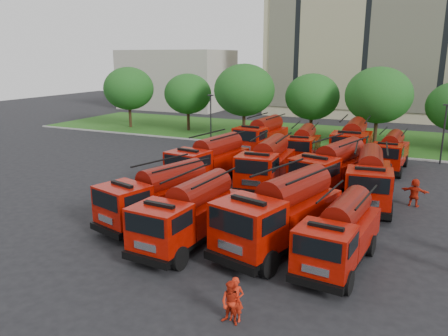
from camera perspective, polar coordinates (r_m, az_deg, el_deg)
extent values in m
plane|color=black|center=(27.36, 0.92, -4.75)|extent=(140.00, 140.00, 0.00)
cube|color=#1A4D14|center=(51.50, 12.81, 4.07)|extent=(70.00, 16.00, 0.12)
cube|color=gray|center=(43.75, 10.51, 2.41)|extent=(70.00, 0.30, 0.14)
cube|color=#B8AC89|center=(72.22, 18.93, 16.45)|extent=(30.00, 14.00, 25.00)
cube|color=black|center=(65.18, 18.19, 16.81)|extent=(28.00, 0.15, 22.00)
cube|color=#9D978B|center=(78.92, -6.12, 11.43)|extent=(18.00, 12.00, 10.00)
cylinder|color=#382314|center=(57.71, -12.15, 6.44)|extent=(0.36, 0.36, 2.62)
ellipsoid|color=#1A4814|center=(57.33, -12.34, 10.12)|extent=(6.30, 6.30, 5.36)
cylinder|color=#382314|center=(54.19, -4.67, 6.09)|extent=(0.36, 0.36, 2.38)
ellipsoid|color=#1A4814|center=(53.81, -4.74, 9.63)|extent=(5.71, 5.71, 4.86)
cylinder|color=#382314|center=(49.35, 2.61, 5.55)|extent=(0.36, 0.36, 2.80)
ellipsoid|color=#1A4814|center=(48.90, 2.66, 10.14)|extent=(6.72, 6.72, 5.71)
cylinder|color=#382314|center=(49.60, 11.25, 5.13)|extent=(0.36, 0.36, 2.45)
ellipsoid|color=#1A4814|center=(49.18, 11.45, 9.12)|extent=(5.88, 5.88, 5.00)
cylinder|color=#382314|center=(46.97, 19.14, 4.27)|extent=(0.36, 0.36, 2.73)
ellipsoid|color=#1A4814|center=(46.50, 19.53, 8.96)|extent=(6.55, 6.55, 5.57)
cylinder|color=black|center=(46.14, -1.74, 6.32)|extent=(0.14, 0.14, 5.00)
cube|color=black|center=(45.85, -1.76, 9.48)|extent=(0.60, 0.25, 0.12)
cylinder|color=black|center=(41.37, 26.73, 3.85)|extent=(0.14, 0.14, 5.00)
cube|color=black|center=(41.05, 27.13, 7.35)|extent=(0.60, 0.25, 0.12)
cube|color=black|center=(24.51, -8.54, -5.67)|extent=(3.97, 7.12, 0.29)
cube|color=black|center=(22.61, -15.16, -7.92)|extent=(2.39, 0.89, 0.34)
cube|color=#950E05|center=(22.80, -13.04, -4.54)|extent=(2.86, 2.69, 1.89)
cube|color=black|center=(22.09, -15.36, -4.13)|extent=(1.97, 0.60, 0.82)
cube|color=#950E05|center=(24.93, -6.76, -3.39)|extent=(3.48, 4.92, 1.26)
cylinder|color=#590A05|center=(24.64, -6.83, -1.11)|extent=(2.49, 4.30, 1.45)
cylinder|color=black|center=(23.96, -14.86, -6.74)|extent=(0.61, 1.12, 1.06)
cylinder|color=black|center=(22.27, -11.55, -8.18)|extent=(0.61, 1.12, 1.06)
cylinder|color=black|center=(26.42, -7.27, -4.36)|extent=(0.61, 1.12, 1.06)
cylinder|color=black|center=(24.89, -3.81, -5.46)|extent=(0.61, 1.12, 1.06)
cube|color=black|center=(21.72, -4.56, -8.25)|extent=(2.65, 6.88, 0.29)
cube|color=black|center=(19.23, -10.23, -11.73)|extent=(2.42, 0.40, 0.34)
cube|color=#950E05|center=(19.56, -8.34, -7.55)|extent=(2.49, 2.27, 1.88)
cube|color=black|center=(18.62, -10.39, -7.36)|extent=(2.02, 0.18, 0.82)
cube|color=#950E05|center=(22.27, -3.10, -5.51)|extent=(2.64, 4.58, 1.25)
cylinder|color=#590A05|center=(21.94, -3.14, -2.99)|extent=(1.70, 4.13, 1.45)
cylinder|color=black|center=(20.53, -11.07, -10.17)|extent=(0.40, 1.08, 1.06)
cylinder|color=black|center=(19.30, -5.87, -11.63)|extent=(0.40, 1.08, 1.06)
cylinder|color=black|center=(23.66, -4.51, -6.55)|extent=(0.40, 1.08, 1.06)
cylinder|color=black|center=(22.60, 0.25, -7.53)|extent=(0.40, 1.08, 1.06)
cube|color=black|center=(21.39, 7.34, -8.48)|extent=(4.37, 7.94, 0.32)
cube|color=black|center=(18.58, 0.75, -12.22)|extent=(2.67, 0.97, 0.38)
cube|color=#950E05|center=(18.95, 3.16, -7.49)|extent=(3.17, 2.98, 2.10)
cube|color=black|center=(17.89, 0.83, -7.16)|extent=(2.20, 0.65, 0.92)
cube|color=#950E05|center=(22.02, 9.10, -5.45)|extent=(3.85, 5.48, 1.40)
cylinder|color=#590A05|center=(21.66, 9.22, -2.60)|extent=(2.75, 4.80, 1.62)
cylinder|color=black|center=(20.03, -0.15, -10.33)|extent=(0.68, 1.24, 1.19)
cylinder|color=black|center=(18.68, 5.80, -12.33)|extent=(0.68, 1.24, 1.19)
cylinder|color=black|center=(23.57, 7.37, -6.55)|extent=(0.68, 1.24, 1.19)
cylinder|color=black|center=(22.43, 12.75, -7.91)|extent=(0.68, 1.24, 1.19)
cube|color=black|center=(20.28, 14.72, -10.54)|extent=(2.67, 6.46, 0.27)
cube|color=black|center=(17.55, 11.71, -14.64)|extent=(2.26, 0.44, 0.31)
cube|color=#950E05|center=(17.97, 12.98, -10.24)|extent=(2.38, 2.18, 1.75)
cube|color=black|center=(16.92, 12.00, -10.27)|extent=(1.88, 0.23, 0.76)
cube|color=#950E05|center=(20.88, 15.61, -7.71)|extent=(2.59, 4.33, 1.17)
cylinder|color=#590A05|center=(20.55, 15.79, -5.24)|extent=(1.71, 3.89, 1.35)
cylinder|color=black|center=(18.58, 9.50, -12.96)|extent=(0.41, 1.01, 0.99)
cylinder|color=black|center=(18.06, 15.82, -14.19)|extent=(0.41, 1.01, 0.99)
cylinder|color=black|center=(21.99, 13.29, -8.68)|extent=(0.41, 1.01, 0.99)
cylinder|color=black|center=(21.55, 18.60, -9.56)|extent=(0.41, 1.01, 0.99)
cube|color=black|center=(31.67, -1.89, -0.82)|extent=(3.41, 7.44, 0.31)
cube|color=black|center=(28.91, -6.08, -2.49)|extent=(2.57, 0.64, 0.36)
cube|color=#950E05|center=(29.48, -4.68, 0.30)|extent=(2.82, 2.61, 2.00)
cube|color=black|center=(28.50, -6.13, 0.73)|extent=(2.13, 0.38, 0.87)
cube|color=#950E05|center=(32.36, -0.75, 1.02)|extent=(3.19, 5.04, 1.33)
cylinder|color=#590A05|center=(32.13, -0.76, 2.90)|extent=(2.17, 4.49, 1.54)
cylinder|color=black|center=(30.37, -6.62, -1.78)|extent=(0.52, 1.17, 1.13)
cylinder|color=black|center=(28.96, -3.05, -2.51)|extent=(0.52, 1.17, 1.13)
cylinder|color=black|center=(33.81, -1.71, -0.02)|extent=(0.52, 1.17, 1.13)
cylinder|color=black|center=(32.54, 1.68, -0.59)|extent=(0.52, 1.17, 1.13)
cube|color=black|center=(30.95, 5.55, -1.25)|extent=(2.80, 7.25, 0.30)
cube|color=black|center=(27.65, 3.51, -3.24)|extent=(2.55, 0.42, 0.36)
cube|color=#950E05|center=(28.39, 4.27, -0.27)|extent=(2.63, 2.39, 1.98)
cube|color=black|center=(27.22, 3.59, 0.10)|extent=(2.13, 0.19, 0.86)
cube|color=#950E05|center=(31.79, 6.13, 0.67)|extent=(2.79, 4.83, 1.32)
cylinder|color=#590A05|center=(31.55, 6.19, 2.57)|extent=(1.80, 4.36, 1.52)
cylinder|color=black|center=(28.89, 1.89, -2.54)|extent=(0.43, 1.14, 1.12)
cylinder|color=black|center=(28.24, 6.37, -3.03)|extent=(0.43, 1.14, 1.12)
cylinder|color=black|center=(32.99, 4.46, -0.43)|extent=(0.43, 1.14, 1.12)
cylinder|color=black|center=(32.42, 8.41, -0.81)|extent=(0.43, 1.14, 1.12)
cube|color=black|center=(30.12, 13.81, -2.01)|extent=(4.20, 7.74, 0.32)
cube|color=black|center=(26.95, 10.29, -3.88)|extent=(2.61, 0.92, 0.37)
cube|color=#950E05|center=(27.62, 11.65, -0.82)|extent=(3.08, 2.89, 2.05)
cube|color=black|center=(26.50, 10.49, -0.35)|extent=(2.15, 0.61, 0.89)
cube|color=#950E05|center=(30.91, 14.84, -0.04)|extent=(3.72, 5.33, 1.37)
cylinder|color=#590A05|center=(30.66, 14.98, 1.99)|extent=(2.64, 4.67, 1.58)
cylinder|color=black|center=(28.36, 9.16, -3.01)|extent=(0.65, 1.21, 1.16)
cylinder|color=black|center=(27.29, 13.54, -3.94)|extent=(0.65, 1.21, 1.16)
cylinder|color=black|center=(32.29, 13.35, -1.07)|extent=(0.65, 1.21, 1.16)
cylinder|color=black|center=(31.36, 17.30, -1.80)|extent=(0.65, 1.21, 1.16)
cube|color=black|center=(28.58, 18.27, -3.26)|extent=(3.08, 7.33, 0.31)
cube|color=black|center=(25.17, 18.10, -5.76)|extent=(2.56, 0.52, 0.36)
cube|color=#950E05|center=(25.92, 18.36, -2.41)|extent=(2.72, 2.49, 1.98)
cube|color=black|center=(24.69, 18.40, -2.12)|extent=(2.13, 0.28, 0.87)
cube|color=#950E05|center=(29.44, 18.44, -1.11)|extent=(2.97, 4.92, 1.32)
cylinder|color=#590A05|center=(29.18, 18.60, 0.93)|extent=(1.97, 4.41, 1.53)
cylinder|color=black|center=(26.12, 15.57, -4.95)|extent=(0.47, 1.15, 1.12)
cylinder|color=black|center=(26.13, 20.71, -5.36)|extent=(0.47, 1.15, 1.12)
cylinder|color=black|center=(30.39, 16.12, -2.26)|extent=(0.47, 1.15, 1.12)
cylinder|color=black|center=(30.40, 20.52, -2.61)|extent=(0.47, 1.15, 1.12)
cube|color=black|center=(41.36, 4.91, 2.77)|extent=(2.91, 7.42, 0.31)
cube|color=black|center=(38.11, 2.62, 1.72)|extent=(2.61, 0.45, 0.36)
cube|color=#950E05|center=(38.92, 3.43, 3.81)|extent=(2.70, 2.46, 2.02)
cube|color=black|center=(37.81, 2.67, 4.23)|extent=(2.18, 0.21, 0.88)
cube|color=#950E05|center=(42.23, 5.57, 4.14)|extent=(2.89, 4.95, 1.35)
cylinder|color=#590A05|center=(42.05, 5.61, 5.62)|extent=(1.87, 4.46, 1.56)
cylinder|color=black|center=(39.51, 1.71, 2.11)|extent=(0.45, 1.17, 1.14)
cylinder|color=black|center=(38.50, 4.86, 1.73)|extent=(0.45, 1.17, 1.14)
cylinder|color=black|center=(43.53, 4.48, 3.22)|extent=(0.45, 1.17, 1.14)
cylinder|color=black|center=(42.61, 7.40, 2.90)|extent=(0.45, 1.17, 1.14)
cube|color=black|center=(38.38, 10.22, 1.58)|extent=(2.86, 6.76, 0.28)
cube|color=black|center=(35.18, 9.40, 0.37)|extent=(2.36, 0.49, 0.33)
cube|color=#950E05|center=(35.98, 9.75, 2.46)|extent=(2.51, 2.30, 1.83)
cube|color=black|center=(34.88, 9.51, 2.81)|extent=(1.96, 0.26, 0.80)
cube|color=#950E05|center=(39.22, 10.50, 2.96)|extent=(2.76, 4.54, 1.22)
cylinder|color=#590A05|center=(39.04, 10.56, 4.39)|extent=(1.83, 4.07, 1.41)
cylinder|color=black|center=(36.22, 7.95, 0.75)|extent=(0.44, 1.06, 1.03)
cylinder|color=black|center=(35.91, 11.33, 0.49)|extent=(0.44, 1.06, 1.03)
cylinder|color=black|center=(40.19, 9.06, 2.06)|extent=(0.44, 1.06, 1.03)
cylinder|color=black|center=(39.90, 12.11, 1.83)|extent=(0.44, 1.06, 1.03)
cube|color=black|center=(39.07, 16.31, 1.62)|extent=(2.86, 7.87, 0.33)
cube|color=black|center=(35.27, 15.54, 0.23)|extent=(2.79, 0.39, 0.39)
cube|color=#950E05|center=(36.23, 15.94, 2.69)|extent=(2.82, 2.55, 2.17)
cube|color=black|center=(34.92, 15.75, 3.12)|extent=(2.33, 0.15, 0.94)
cube|color=#950E05|center=(40.09, 16.60, 3.21)|extent=(2.92, 5.21, 1.44)
cylinder|color=#590A05|center=(39.89, 16.72, 4.87)|extent=(1.85, 4.73, 1.67)
cylinder|color=black|center=(36.46, 13.77, 0.71)|extent=(0.44, 1.24, 1.22)
cylinder|color=black|center=(36.18, 17.76, 0.33)|extent=(0.44, 1.24, 1.22)
cylinder|color=black|center=(41.19, 14.86, 2.19)|extent=(0.44, 1.24, 1.22)
cylinder|color=black|center=(40.94, 18.40, 1.86)|extent=(0.44, 1.24, 1.22)
cube|color=black|center=(37.84, 20.80, 0.64)|extent=(2.41, 6.43, 0.27)
cube|color=black|center=(34.75, 20.09, -0.54)|extent=(2.27, 0.34, 0.32)
cube|color=#950E05|center=(35.52, 20.48, 1.50)|extent=(2.32, 2.10, 1.76)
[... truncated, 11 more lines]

